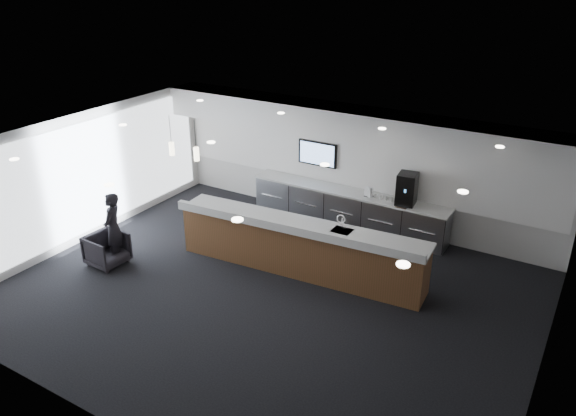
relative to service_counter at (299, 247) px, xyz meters
The scene contains 25 objects.
ground 1.29m from the service_counter, 93.57° to the right, with size 10.00×10.00×0.00m, color black.
ceiling 2.68m from the service_counter, 93.57° to the right, with size 10.00×8.00×0.02m, color black.
back_wall 3.00m from the service_counter, 91.44° to the left, with size 10.00×0.02×3.00m, color silver.
left_wall 5.28m from the service_counter, 167.25° to the right, with size 0.02×8.00×3.00m, color silver.
right_wall 5.14m from the service_counter, 13.11° to the right, with size 0.02×8.00×3.00m, color silver.
soffit_bulkhead 3.18m from the service_counter, 91.71° to the left, with size 10.00×0.90×0.70m, color white.
alcove_panel 3.00m from the service_counter, 91.45° to the left, with size 9.80×0.06×1.40m, color white.
window_blinds_wall 5.24m from the service_counter, 167.15° to the right, with size 0.04×7.36×2.55m, color silver.
back_credenza 2.49m from the service_counter, 91.64° to the left, with size 5.06×0.66×0.95m.
wall_tv 3.15m from the service_counter, 111.23° to the left, with size 1.05×0.08×0.62m.
pendant_left 3.01m from the service_counter, behind, with size 0.12×0.12×0.30m, color #F6EAC0.
pendant_right 3.60m from the service_counter, behind, with size 0.12×0.12×0.30m, color #F6EAC0.
ceiling_can_lights 2.66m from the service_counter, 93.57° to the right, with size 7.00×5.00×0.02m, color silver, non-canonical shape.
service_counter is the anchor object (origin of this frame).
coffee_machine 2.93m from the service_counter, 60.55° to the left, with size 0.47×0.57×0.73m.
info_sign_left 2.53m from the service_counter, 77.86° to the left, with size 0.18×0.02×0.25m, color white.
info_sign_right 2.49m from the service_counter, 78.70° to the left, with size 0.18×0.02×0.24m, color white.
armchair 4.17m from the service_counter, 153.00° to the right, with size 0.76×0.78×0.71m, color black.
lounge_guest 4.03m from the service_counter, 155.00° to the right, with size 0.59×0.39×1.61m, color black.
cup_0 2.82m from the service_counter, 60.79° to the left, with size 0.10×0.10×0.09m, color white.
cup_1 2.75m from the service_counter, 63.37° to the left, with size 0.10×0.10×0.09m, color white.
cup_2 2.69m from the service_counter, 66.07° to the left, with size 0.10×0.10×0.09m, color white.
cup_3 2.64m from the service_counter, 68.88° to the left, with size 0.10×0.10×0.09m, color white.
cup_4 2.59m from the service_counter, 71.81° to the left, with size 0.10×0.10×0.09m, color white.
cup_5 2.55m from the service_counter, 74.84° to the left, with size 0.10×0.10×0.09m, color white.
Camera 1 is at (5.22, -7.90, 6.15)m, focal length 35.00 mm.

